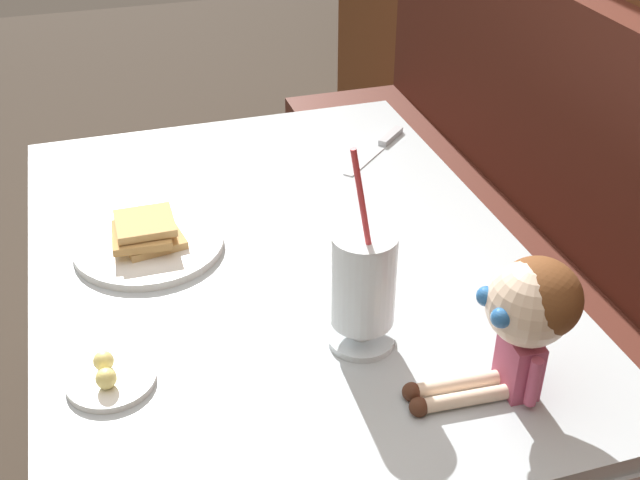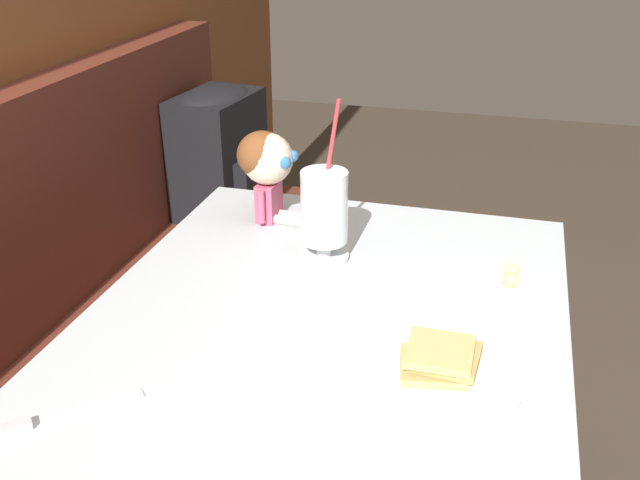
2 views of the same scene
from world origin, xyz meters
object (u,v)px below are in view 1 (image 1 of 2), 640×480
milkshake_glass (363,285)px  butter_saucer (110,377)px  seated_doll (528,311)px  toast_plate (148,241)px  butter_knife (384,143)px

milkshake_glass → butter_saucer: 0.36m
seated_doll → milkshake_glass: bearing=-132.3°
toast_plate → butter_knife: (-0.25, 0.52, -0.01)m
toast_plate → butter_saucer: bearing=-15.9°
butter_saucer → butter_knife: bearing=132.9°
butter_knife → seated_doll: bearing=-7.3°
butter_knife → butter_saucer: bearing=-47.1°
seated_doll → butter_saucer: bearing=-108.1°
milkshake_glass → butter_knife: (-0.58, 0.26, -0.10)m
milkshake_glass → butter_saucer: bearing=-93.1°
butter_saucer → seated_doll: 0.55m
toast_plate → butter_knife: size_ratio=1.35×
butter_saucer → butter_knife: butter_saucer is taller
milkshake_glass → seated_doll: bearing=47.7°
butter_knife → milkshake_glass: bearing=-23.8°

